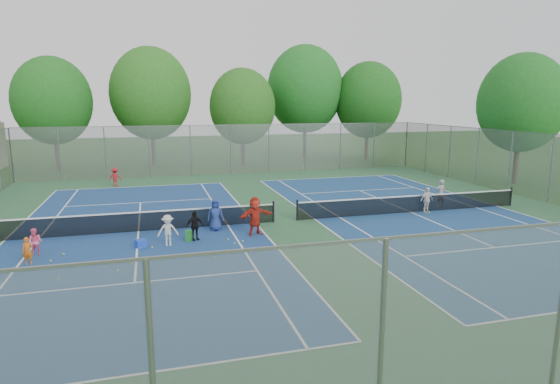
{
  "coord_description": "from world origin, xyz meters",
  "views": [
    {
      "loc": [
        -6.28,
        -21.6,
        5.86
      ],
      "look_at": [
        0.0,
        1.0,
        1.3
      ],
      "focal_mm": 30.0,
      "sensor_mm": 36.0,
      "label": 1
    }
  ],
  "objects_px": {
    "net_left": "(138,222)",
    "ball_crate": "(141,244)",
    "net_right": "(411,204)",
    "ball_hopper": "(189,236)",
    "instructor": "(441,193)"
  },
  "relations": [
    {
      "from": "net_left",
      "to": "ball_crate",
      "type": "xyz_separation_m",
      "value": [
        0.14,
        -2.49,
        -0.29
      ]
    },
    {
      "from": "net_right",
      "to": "ball_hopper",
      "type": "relative_size",
      "value": 26.41
    },
    {
      "from": "net_left",
      "to": "ball_hopper",
      "type": "xyz_separation_m",
      "value": [
        2.1,
        -2.15,
        -0.21
      ]
    },
    {
      "from": "net_right",
      "to": "ball_hopper",
      "type": "height_order",
      "value": "net_right"
    },
    {
      "from": "ball_hopper",
      "to": "instructor",
      "type": "height_order",
      "value": "instructor"
    },
    {
      "from": "instructor",
      "to": "ball_hopper",
      "type": "bearing_deg",
      "value": 5.9
    },
    {
      "from": "net_right",
      "to": "ball_crate",
      "type": "height_order",
      "value": "net_right"
    },
    {
      "from": "ball_crate",
      "to": "net_left",
      "type": "bearing_deg",
      "value": 93.28
    },
    {
      "from": "net_left",
      "to": "ball_crate",
      "type": "relative_size",
      "value": 33.39
    },
    {
      "from": "ball_hopper",
      "to": "instructor",
      "type": "bearing_deg",
      "value": 11.92
    },
    {
      "from": "ball_crate",
      "to": "instructor",
      "type": "xyz_separation_m",
      "value": [
        16.22,
        3.35,
        0.61
      ]
    },
    {
      "from": "net_left",
      "to": "net_right",
      "type": "relative_size",
      "value": 1.0
    },
    {
      "from": "net_left",
      "to": "instructor",
      "type": "distance_m",
      "value": 16.38
    },
    {
      "from": "net_right",
      "to": "ball_hopper",
      "type": "bearing_deg",
      "value": -169.75
    },
    {
      "from": "ball_crate",
      "to": "ball_hopper",
      "type": "distance_m",
      "value": 1.99
    }
  ]
}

